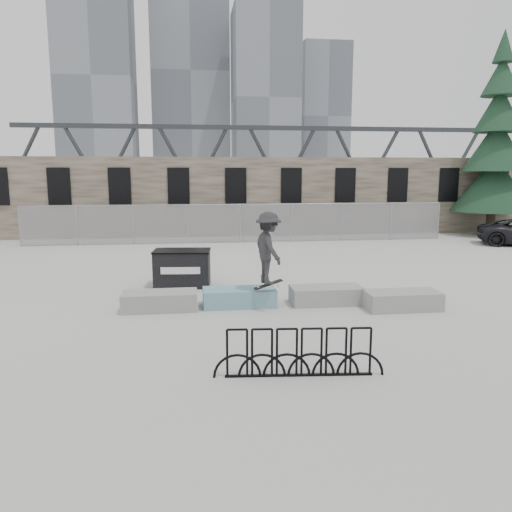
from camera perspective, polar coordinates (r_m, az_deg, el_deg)
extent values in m
plane|color=#BABAB5|center=(14.13, 3.25, -5.52)|extent=(120.00, 120.00, 0.00)
cube|color=brown|center=(29.79, -2.54, 6.86)|extent=(36.00, 2.50, 4.50)
cube|color=black|center=(29.25, -21.57, 7.42)|extent=(1.20, 0.12, 2.00)
cube|color=black|center=(28.65, -15.30, 7.72)|extent=(1.20, 0.12, 2.00)
cube|color=black|center=(28.40, -8.83, 7.93)|extent=(1.20, 0.12, 2.00)
cube|color=black|center=(28.50, -2.33, 8.04)|extent=(1.20, 0.12, 2.00)
cube|color=black|center=(28.97, 4.05, 8.05)|extent=(1.20, 0.12, 2.00)
cube|color=black|center=(29.77, 10.16, 7.97)|extent=(1.20, 0.12, 2.00)
cube|color=black|center=(30.88, 15.88, 7.81)|extent=(1.20, 0.12, 2.00)
cube|color=black|center=(32.28, 21.15, 7.59)|extent=(1.20, 0.12, 2.00)
cube|color=black|center=(33.92, 25.95, 7.34)|extent=(1.20, 0.12, 2.00)
cylinder|color=gray|center=(27.37, -25.42, 3.06)|extent=(0.06, 0.06, 2.00)
cylinder|color=gray|center=(26.65, -19.78, 3.27)|extent=(0.06, 0.06, 2.00)
cylinder|color=gray|center=(26.20, -13.89, 3.46)|extent=(0.06, 0.06, 2.00)
cylinder|color=gray|center=(26.04, -7.85, 3.61)|extent=(0.06, 0.06, 2.00)
cylinder|color=gray|center=(26.16, -1.81, 3.73)|extent=(0.06, 0.06, 2.00)
cylinder|color=gray|center=(26.57, 4.11, 3.80)|extent=(0.06, 0.06, 2.00)
cylinder|color=gray|center=(27.26, 9.80, 3.83)|extent=(0.06, 0.06, 2.00)
cylinder|color=gray|center=(28.19, 15.16, 3.83)|extent=(0.06, 0.06, 2.00)
cylinder|color=gray|center=(29.36, 20.13, 3.79)|extent=(0.06, 0.06, 2.00)
cube|color=#99999E|center=(26.16, -1.81, 3.73)|extent=(22.00, 0.02, 2.00)
cylinder|color=gray|center=(26.08, -1.82, 5.91)|extent=(22.00, 0.04, 0.04)
cube|color=gray|center=(13.76, -10.92, -5.05)|extent=(2.00, 0.90, 0.49)
cube|color=#2D471E|center=(13.71, -10.94, -4.30)|extent=(1.76, 0.66, 0.10)
cube|color=teal|center=(13.90, -1.93, -4.72)|extent=(2.00, 0.90, 0.49)
cube|color=#2D471E|center=(13.85, -1.93, -3.98)|extent=(1.76, 0.66, 0.10)
cube|color=gray|center=(14.26, 8.02, -4.45)|extent=(2.00, 0.90, 0.49)
cube|color=#2D471E|center=(14.21, 8.04, -3.72)|extent=(1.76, 0.66, 0.10)
cube|color=gray|center=(14.13, 16.37, -4.88)|extent=(2.00, 0.90, 0.49)
cube|color=#2D471E|center=(14.08, 16.41, -4.15)|extent=(1.76, 0.66, 0.10)
cube|color=black|center=(16.37, -8.42, -1.45)|extent=(1.86, 1.22, 1.15)
cube|color=black|center=(16.27, -8.47, 0.60)|extent=(1.90, 1.27, 0.05)
cube|color=white|center=(15.83, -8.64, -1.67)|extent=(1.23, 0.14, 0.22)
cube|color=black|center=(9.40, 4.92, -13.40)|extent=(2.69, 0.30, 0.04)
torus|color=black|center=(9.17, -2.17, -11.08)|extent=(0.89, 0.13, 0.89)
torus|color=black|center=(9.18, 0.70, -11.04)|extent=(0.89, 0.13, 0.89)
torus|color=black|center=(9.21, 3.54, -10.98)|extent=(0.89, 0.13, 0.89)
torus|color=black|center=(9.27, 6.36, -10.90)|extent=(0.89, 0.13, 0.89)
torus|color=black|center=(9.34, 9.14, -10.79)|extent=(0.89, 0.13, 0.89)
torus|color=black|center=(9.44, 11.87, -10.66)|extent=(0.89, 0.13, 0.89)
cylinder|color=#38281E|center=(32.44, 25.25, 4.07)|extent=(0.50, 0.50, 2.12)
cone|color=black|center=(32.34, 25.49, 7.49)|extent=(4.62, 4.62, 3.20)
cone|color=black|center=(32.37, 25.78, 11.37)|extent=(3.61, 3.61, 3.00)
cone|color=black|center=(32.53, 26.05, 14.88)|extent=(2.69, 2.69, 2.60)
cone|color=black|center=(32.77, 26.29, 18.01)|extent=(2.14, 2.14, 2.20)
cone|color=black|center=(33.07, 26.51, 20.73)|extent=(1.15, 1.15, 1.80)
cube|color=slate|center=(106.28, -17.75, 18.57)|extent=(14.00, 12.00, 42.00)
cube|color=slate|center=(115.20, -7.50, 19.71)|extent=(16.00, 14.00, 48.00)
cube|color=slate|center=(100.36, 1.00, 17.26)|extent=(12.00, 12.00, 34.00)
cube|color=slate|center=(112.67, 7.54, 15.32)|extent=(10.00, 10.00, 30.00)
cube|color=#2D3033|center=(69.54, 2.99, 9.88)|extent=(70.00, 3.00, 1.20)
cube|color=#2D3033|center=(69.78, 3.03, 14.40)|extent=(70.00, 0.60, 0.60)
cube|color=gray|center=(70.61, -21.96, 7.58)|extent=(2.00, 3.00, 4.00)
cube|color=gray|center=(80.58, 24.66, 7.57)|extent=(2.00, 3.00, 4.00)
imported|color=#28282B|center=(13.27, 1.42, 0.92)|extent=(1.00, 1.39, 1.93)
cube|color=black|center=(13.46, 1.40, -3.27)|extent=(0.80, 0.31, 0.24)
cylinder|color=beige|center=(13.36, 0.26, -3.59)|extent=(0.06, 0.03, 0.06)
cylinder|color=beige|center=(13.50, 0.18, -3.45)|extent=(0.06, 0.03, 0.06)
cylinder|color=beige|center=(13.45, 2.62, -3.51)|extent=(0.06, 0.03, 0.06)
cylinder|color=beige|center=(13.58, 2.52, -3.38)|extent=(0.06, 0.03, 0.06)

